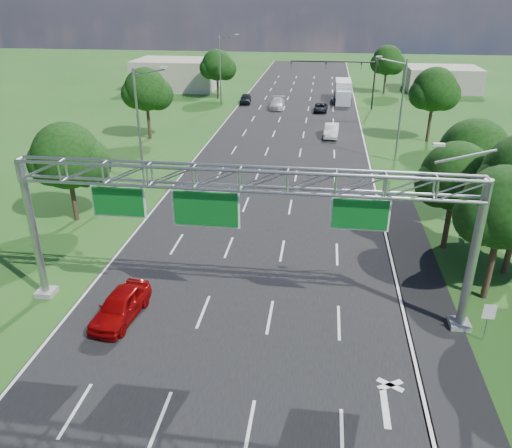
% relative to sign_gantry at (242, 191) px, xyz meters
% --- Properties ---
extents(ground, '(220.00, 220.00, 0.00)m').
position_rel_sign_gantry_xyz_m(ground, '(-0.33, 18.00, -6.89)').
color(ground, '#1B4E17').
rests_on(ground, ground).
extents(road, '(18.00, 180.00, 0.02)m').
position_rel_sign_gantry_xyz_m(road, '(-0.33, 18.00, -6.89)').
color(road, black).
rests_on(road, ground).
extents(road_flare, '(3.00, 30.00, 0.02)m').
position_rel_sign_gantry_xyz_m(road_flare, '(9.87, 2.00, -6.89)').
color(road_flare, black).
rests_on(road_flare, ground).
extents(sign_gantry, '(23.50, 1.00, 9.56)m').
position_rel_sign_gantry_xyz_m(sign_gantry, '(0.00, 0.00, 0.00)').
color(sign_gantry, gray).
rests_on(sign_gantry, ground).
extents(regulatory_sign, '(0.60, 0.08, 2.10)m').
position_rel_sign_gantry_xyz_m(regulatory_sign, '(12.07, -1.02, -5.38)').
color(regulatory_sign, gray).
rests_on(regulatory_sign, ground).
extents(traffic_signal, '(12.21, 0.24, 7.00)m').
position_rel_sign_gantry_xyz_m(traffic_signal, '(7.15, 53.00, -1.72)').
color(traffic_signal, black).
rests_on(traffic_signal, ground).
extents(streetlight_l_near, '(2.97, 0.22, 10.16)m').
position_rel_sign_gantry_xyz_m(streetlight_l_near, '(-11.63, 18.00, -1.31)').
color(streetlight_l_near, gray).
rests_on(streetlight_l_near, ground).
extents(streetlight_l_far, '(2.97, 0.22, 10.16)m').
position_rel_sign_gantry_xyz_m(streetlight_l_far, '(-11.63, 53.00, -1.31)').
color(streetlight_l_far, gray).
rests_on(streetlight_l_far, ground).
extents(streetlight_r_mid, '(2.97, 0.22, 10.16)m').
position_rel_sign_gantry_xyz_m(streetlight_r_mid, '(10.97, 28.00, -1.31)').
color(streetlight_r_mid, gray).
rests_on(streetlight_r_mid, ground).
extents(tree_cluster_right, '(9.91, 14.60, 8.68)m').
position_rel_sign_gantry_xyz_m(tree_cluster_right, '(14.47, 7.19, -1.58)').
color(tree_cluster_right, '#2D2116').
rests_on(tree_cluster_right, ground).
extents(tree_verge_la, '(5.76, 4.80, 7.40)m').
position_rel_sign_gantry_xyz_m(tree_verge_la, '(-14.25, 10.04, -2.13)').
color(tree_verge_la, '#2D2116').
rests_on(tree_verge_la, ground).
extents(tree_verge_lb, '(5.76, 4.80, 8.06)m').
position_rel_sign_gantry_xyz_m(tree_verge_lb, '(-16.25, 33.04, -1.48)').
color(tree_verge_lb, '#2D2116').
rests_on(tree_verge_lb, ground).
extents(tree_verge_lc, '(5.76, 4.80, 7.62)m').
position_rel_sign_gantry_xyz_m(tree_verge_lc, '(-13.25, 58.04, -1.92)').
color(tree_verge_lc, '#2D2116').
rests_on(tree_verge_lc, ground).
extents(tree_verge_rd, '(5.76, 4.80, 8.28)m').
position_rel_sign_gantry_xyz_m(tree_verge_rd, '(15.75, 36.04, -1.26)').
color(tree_verge_rd, '#2D2116').
rests_on(tree_verge_rd, ground).
extents(tree_verge_re, '(5.76, 4.80, 7.84)m').
position_rel_sign_gantry_xyz_m(tree_verge_re, '(13.75, 66.04, -1.70)').
color(tree_verge_re, '#2D2116').
rests_on(tree_verge_re, ground).
extents(building_left, '(14.00, 10.00, 5.00)m').
position_rel_sign_gantry_xyz_m(building_left, '(-22.33, 66.00, -4.39)').
color(building_left, '#B0A794').
rests_on(building_left, ground).
extents(building_right, '(12.00, 9.00, 4.00)m').
position_rel_sign_gantry_xyz_m(building_right, '(23.67, 70.00, -4.89)').
color(building_right, '#B0A794').
rests_on(building_right, ground).
extents(red_coupe, '(2.28, 4.65, 1.53)m').
position_rel_sign_gantry_xyz_m(red_coupe, '(-6.25, -1.59, -6.13)').
color(red_coupe, '#920607').
rests_on(red_coupe, ground).
extents(car_queue_a, '(2.07, 4.99, 1.44)m').
position_rel_sign_gantry_xyz_m(car_queue_a, '(-3.16, 51.79, -6.17)').
color(car_queue_a, '#BDBDBD').
rests_on(car_queue_a, ground).
extents(car_queue_b, '(2.04, 4.13, 1.13)m').
position_rel_sign_gantry_xyz_m(car_queue_b, '(3.28, 50.32, -6.33)').
color(car_queue_b, black).
rests_on(car_queue_b, ground).
extents(car_queue_c, '(2.02, 4.21, 1.39)m').
position_rel_sign_gantry_xyz_m(car_queue_c, '(-8.33, 54.71, -6.20)').
color(car_queue_c, black).
rests_on(car_queue_c, ground).
extents(car_queue_d, '(1.83, 4.66, 1.51)m').
position_rel_sign_gantry_xyz_m(car_queue_d, '(4.75, 36.62, -6.14)').
color(car_queue_d, silver).
rests_on(car_queue_d, ground).
extents(box_truck, '(2.50, 8.14, 3.09)m').
position_rel_sign_gantry_xyz_m(box_truck, '(6.56, 58.52, -5.41)').
color(box_truck, silver).
rests_on(box_truck, ground).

